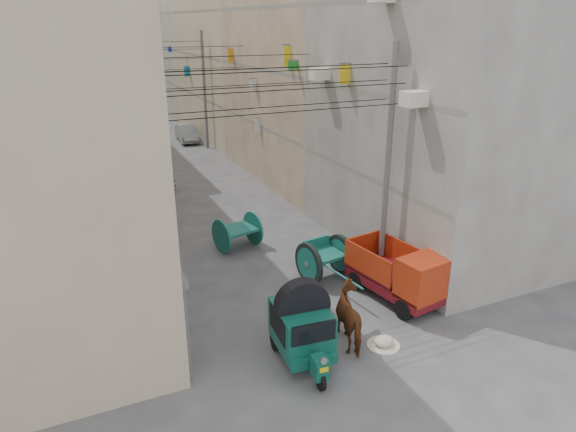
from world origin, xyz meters
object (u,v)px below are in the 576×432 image
tonga_cart (325,258)px  feed_sack (384,341)px  auto_rickshaw (302,325)px  distant_car_green (126,117)px  horse (353,317)px  mini_truck (404,278)px  distant_car_grey (187,133)px  distant_car_white (149,175)px  second_cart (237,231)px

tonga_cart → feed_sack: 4.33m
auto_rickshaw → distant_car_green: (0.54, 37.17, -0.47)m
horse → feed_sack: bearing=152.8°
distant_car_green → feed_sack: bearing=110.5°
mini_truck → distant_car_green: 36.07m
auto_rickshaw → tonga_cart: 4.75m
feed_sack → distant_car_grey: distant_car_grey is taller
feed_sack → distant_car_grey: size_ratio=0.15×
mini_truck → distant_car_white: size_ratio=0.91×
distant_car_white → distant_car_grey: bearing=-129.8°
tonga_cart → distant_car_grey: size_ratio=0.91×
auto_rickshaw → tonga_cart: auto_rickshaw is taller
tonga_cart → mini_truck: size_ratio=0.96×
mini_truck → feed_sack: size_ratio=6.14×
horse → distant_car_green: (-1.11, 37.06, -0.21)m
distant_car_grey → auto_rickshaw: bearing=-94.0°
tonga_cart → horse: bearing=-115.0°
horse → distant_car_grey: bearing=-85.0°
second_cart → distant_car_white: second_cart is taller
horse → distant_car_green: 37.08m
tonga_cart → horse: size_ratio=1.80×
horse → distant_car_grey: size_ratio=0.51×
auto_rickshaw → distant_car_green: bearing=94.3°
auto_rickshaw → feed_sack: bearing=-4.8°
mini_truck → feed_sack: mini_truck is taller
mini_truck → distant_car_grey: 26.54m
tonga_cart → second_cart: size_ratio=1.88×
feed_sack → tonga_cart: bearing=84.6°
feed_sack → distant_car_green: (-1.81, 37.58, 0.45)m
auto_rickshaw → distant_car_white: auto_rickshaw is taller
distant_car_grey → tonga_cart: bearing=-88.7°
auto_rickshaw → distant_car_green: size_ratio=0.64×
auto_rickshaw → distant_car_grey: size_ratio=0.70×
second_cart → distant_car_white: (-1.75, 9.83, -0.07)m
tonga_cart → distant_car_white: 14.03m
horse → distant_car_grey: (2.11, 27.71, -0.19)m
feed_sack → distant_car_green: bearing=92.8°
second_cart → distant_car_green: size_ratio=0.45×
distant_car_green → second_cart: bearing=108.3°
auto_rickshaw → second_cart: (0.80, 7.56, -0.33)m
second_cart → distant_car_green: (-0.26, 29.61, -0.14)m
tonga_cart → distant_car_white: bearing=96.8°
tonga_cart → second_cart: 4.19m
horse → distant_car_white: bearing=-72.1°
feed_sack → distant_car_green: distant_car_green is taller
auto_rickshaw → horse: auto_rickshaw is taller
auto_rickshaw → tonga_cart: bearing=59.6°
tonga_cart → mini_truck: 2.96m
tonga_cart → feed_sack: (-0.40, -4.27, -0.63)m
second_cart → distant_car_grey: size_ratio=0.49×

